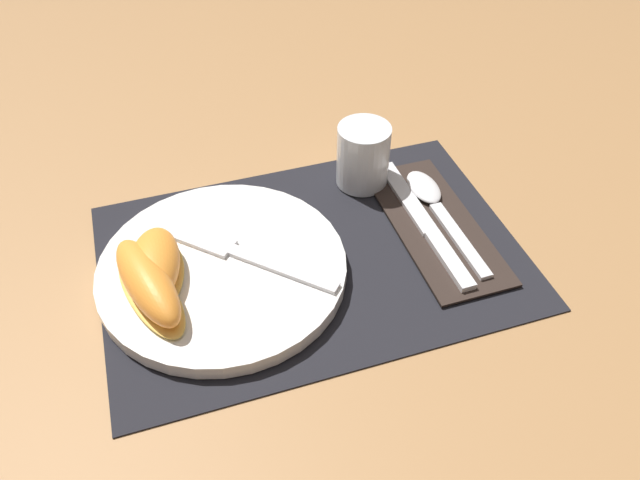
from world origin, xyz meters
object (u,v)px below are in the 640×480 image
object	(u,v)px
juice_glass	(363,159)
spoon	(433,200)
knife	(425,224)
citrus_wedge_1	(148,284)
fork	(238,252)
citrus_wedge_0	(154,265)
plate	(224,272)

from	to	relation	value
juice_glass	spoon	world-z (taller)	juice_glass
knife	citrus_wedge_1	world-z (taller)	citrus_wedge_1
juice_glass	fork	xyz separation A→B (m)	(-0.17, -0.09, -0.02)
spoon	citrus_wedge_0	distance (m)	0.32
juice_glass	citrus_wedge_1	size ratio (longest dim) A/B	0.56
knife	citrus_wedge_0	bearing A→B (deg)	179.41
fork	plate	bearing A→B (deg)	-144.46
juice_glass	citrus_wedge_0	size ratio (longest dim) A/B	0.67
juice_glass	fork	distance (m)	0.20
plate	knife	size ratio (longest dim) A/B	1.18
plate	citrus_wedge_1	size ratio (longest dim) A/B	1.87
plate	juice_glass	world-z (taller)	juice_glass
juice_glass	knife	size ratio (longest dim) A/B	0.35
fork	juice_glass	bearing A→B (deg)	27.98
fork	citrus_wedge_1	distance (m)	0.10
plate	fork	distance (m)	0.03
knife	spoon	xyz separation A→B (m)	(0.02, 0.03, 0.00)
plate	fork	size ratio (longest dim) A/B	1.64
citrus_wedge_1	plate	bearing A→B (deg)	12.51
plate	spoon	distance (m)	0.26
knife	fork	distance (m)	0.21
plate	citrus_wedge_0	bearing A→B (deg)	172.69
spoon	knife	bearing A→B (deg)	-127.25
plate	knife	bearing A→B (deg)	1.33
knife	citrus_wedge_0	xyz separation A→B (m)	(-0.29, 0.00, 0.03)
fork	citrus_wedge_1	bearing A→B (deg)	-162.15
juice_glass	citrus_wedge_1	bearing A→B (deg)	-155.39
knife	fork	bearing A→B (deg)	177.78
citrus_wedge_1	knife	bearing A→B (deg)	4.10
plate	citrus_wedge_1	bearing A→B (deg)	-167.49
citrus_wedge_0	citrus_wedge_1	bearing A→B (deg)	-109.31
spoon	fork	distance (m)	0.24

